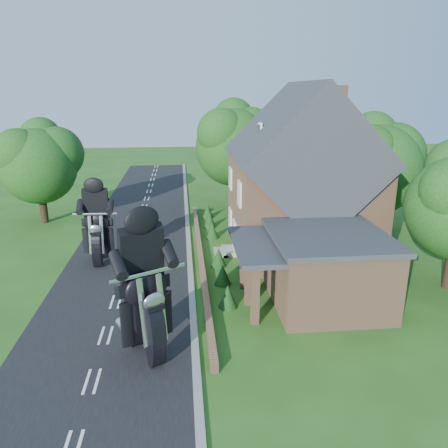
{
  "coord_description": "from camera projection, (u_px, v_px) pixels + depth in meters",
  "views": [
    {
      "loc": [
        3.32,
        -19.31,
        9.72
      ],
      "look_at": [
        5.53,
        3.13,
        2.8
      ],
      "focal_mm": 35.0,
      "sensor_mm": 36.0,
      "label": 1
    }
  ],
  "objects": [
    {
      "name": "ground",
      "position": [
        116.0,
        302.0,
        20.91
      ],
      "size": [
        120.0,
        120.0,
        0.0
      ],
      "primitive_type": "plane",
      "color": "#235217",
      "rests_on": "ground"
    },
    {
      "name": "road",
      "position": [
        116.0,
        302.0,
        20.91
      ],
      "size": [
        7.0,
        80.0,
        0.02
      ],
      "primitive_type": "cube",
      "color": "black",
      "rests_on": "ground"
    },
    {
      "name": "kerb",
      "position": [
        192.0,
        298.0,
        21.23
      ],
      "size": [
        0.3,
        80.0,
        0.12
      ],
      "primitive_type": "cube",
      "color": "gray",
      "rests_on": "ground"
    },
    {
      "name": "garden_wall",
      "position": [
        200.0,
        257.0,
        26.01
      ],
      "size": [
        0.3,
        22.0,
        0.4
      ],
      "primitive_type": "cube",
      "color": "#976A4D",
      "rests_on": "ground"
    },
    {
      "name": "house",
      "position": [
        301.0,
        183.0,
        26.33
      ],
      "size": [
        9.54,
        8.64,
        10.24
      ],
      "color": "#976A4D",
      "rests_on": "ground"
    },
    {
      "name": "annex",
      "position": [
        324.0,
        267.0,
        20.55
      ],
      "size": [
        7.05,
        5.94,
        3.44
      ],
      "color": "#976A4D",
      "rests_on": "ground"
    },
    {
      "name": "tree_house_right",
      "position": [
        381.0,
        161.0,
        29.14
      ],
      "size": [
        6.51,
        6.0,
        8.4
      ],
      "color": "black",
      "rests_on": "ground"
    },
    {
      "name": "tree_behind_house",
      "position": [
        313.0,
        135.0,
        35.76
      ],
      "size": [
        7.81,
        7.2,
        10.08
      ],
      "color": "black",
      "rests_on": "ground"
    },
    {
      "name": "tree_behind_left",
      "position": [
        239.0,
        140.0,
        36.28
      ],
      "size": [
        6.94,
        6.4,
        9.16
      ],
      "color": "black",
      "rests_on": "ground"
    },
    {
      "name": "tree_far_road",
      "position": [
        43.0,
        159.0,
        32.27
      ],
      "size": [
        6.08,
        5.6,
        7.84
      ],
      "color": "black",
      "rests_on": "ground"
    },
    {
      "name": "shrub_a",
      "position": [
        228.0,
        296.0,
        20.29
      ],
      "size": [
        0.9,
        0.9,
        1.1
      ],
      "primitive_type": "cone",
      "color": "#103410",
      "rests_on": "ground"
    },
    {
      "name": "shrub_b",
      "position": [
        223.0,
        275.0,
        22.67
      ],
      "size": [
        0.9,
        0.9,
        1.1
      ],
      "primitive_type": "cone",
      "color": "#103410",
      "rests_on": "ground"
    },
    {
      "name": "shrub_c",
      "position": [
        219.0,
        257.0,
        25.05
      ],
      "size": [
        0.9,
        0.9,
        1.1
      ],
      "primitive_type": "cone",
      "color": "#103410",
      "rests_on": "ground"
    },
    {
      "name": "shrub_d",
      "position": [
        212.0,
        230.0,
        29.81
      ],
      "size": [
        0.9,
        0.9,
        1.1
      ],
      "primitive_type": "cone",
      "color": "#103410",
      "rests_on": "ground"
    },
    {
      "name": "shrub_e",
      "position": [
        210.0,
        220.0,
        32.19
      ],
      "size": [
        0.9,
        0.9,
        1.1
      ],
      "primitive_type": "cone",
      "color": "#103410",
      "rests_on": "ground"
    },
    {
      "name": "shrub_f",
      "position": [
        208.0,
        211.0,
        34.56
      ],
      "size": [
        0.9,
        0.9,
        1.1
      ],
      "primitive_type": "cone",
      "color": "#103410",
      "rests_on": "ground"
    },
    {
      "name": "motorcycle_lead",
      "position": [
        146.0,
        335.0,
        16.45
      ],
      "size": [
        1.35,
        1.91,
        1.78
      ],
      "primitive_type": null,
      "rotation": [
        0.0,
        0.0,
        3.64
      ],
      "color": "black",
      "rests_on": "ground"
    },
    {
      "name": "motorcycle_follow",
      "position": [
        100.0,
        251.0,
        25.46
      ],
      "size": [
        0.47,
        1.66,
        1.53
      ],
      "primitive_type": null,
      "rotation": [
        0.0,
        0.0,
        3.11
      ],
      "color": "black",
      "rests_on": "ground"
    }
  ]
}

